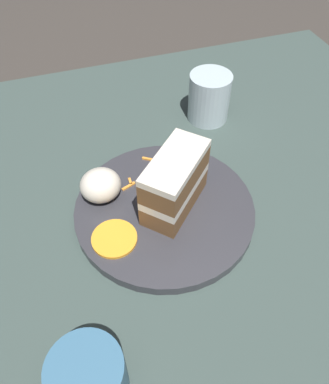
{
  "coord_description": "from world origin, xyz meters",
  "views": [
    {
      "loc": [
        -0.15,
        -0.3,
        0.5
      ],
      "look_at": [
        -0.04,
        0.04,
        0.09
      ],
      "focal_mm": 35.0,
      "sensor_mm": 36.0,
      "label": 1
    }
  ],
  "objects_px": {
    "orange_garnish": "(115,240)",
    "drinking_glass": "(209,100)",
    "cream_dollop": "(101,185)",
    "cake_slice": "(175,183)",
    "plate": "(164,210)",
    "coffee_mug": "(89,378)"
  },
  "relations": [
    {
      "from": "orange_garnish",
      "to": "drinking_glass",
      "type": "height_order",
      "value": "drinking_glass"
    },
    {
      "from": "plate",
      "to": "orange_garnish",
      "type": "bearing_deg",
      "value": -156.59
    },
    {
      "from": "plate",
      "to": "coffee_mug",
      "type": "height_order",
      "value": "coffee_mug"
    },
    {
      "from": "cream_dollop",
      "to": "orange_garnish",
      "type": "relative_size",
      "value": 0.96
    },
    {
      "from": "cake_slice",
      "to": "orange_garnish",
      "type": "relative_size",
      "value": 1.9
    },
    {
      "from": "cream_dollop",
      "to": "drinking_glass",
      "type": "relative_size",
      "value": 0.68
    },
    {
      "from": "cream_dollop",
      "to": "orange_garnish",
      "type": "height_order",
      "value": "cream_dollop"
    },
    {
      "from": "drinking_glass",
      "to": "cream_dollop",
      "type": "bearing_deg",
      "value": -147.55
    },
    {
      "from": "cream_dollop",
      "to": "drinking_glass",
      "type": "bearing_deg",
      "value": 32.45
    },
    {
      "from": "plate",
      "to": "cream_dollop",
      "type": "bearing_deg",
      "value": 150.53
    },
    {
      "from": "cream_dollop",
      "to": "plate",
      "type": "bearing_deg",
      "value": -29.47
    },
    {
      "from": "cream_dollop",
      "to": "cake_slice",
      "type": "bearing_deg",
      "value": -25.33
    },
    {
      "from": "plate",
      "to": "coffee_mug",
      "type": "relative_size",
      "value": 3.44
    },
    {
      "from": "orange_garnish",
      "to": "drinking_glass",
      "type": "relative_size",
      "value": 0.71
    },
    {
      "from": "cream_dollop",
      "to": "drinking_glass",
      "type": "distance_m",
      "value": 0.28
    },
    {
      "from": "cake_slice",
      "to": "cream_dollop",
      "type": "relative_size",
      "value": 1.98
    },
    {
      "from": "coffee_mug",
      "to": "cream_dollop",
      "type": "bearing_deg",
      "value": 75.44
    },
    {
      "from": "plate",
      "to": "orange_garnish",
      "type": "height_order",
      "value": "orange_garnish"
    },
    {
      "from": "cream_dollop",
      "to": "drinking_glass",
      "type": "height_order",
      "value": "drinking_glass"
    },
    {
      "from": "cake_slice",
      "to": "cream_dollop",
      "type": "xyz_separation_m",
      "value": [
        -0.1,
        0.05,
        -0.02
      ]
    },
    {
      "from": "cake_slice",
      "to": "coffee_mug",
      "type": "height_order",
      "value": "cake_slice"
    },
    {
      "from": "cream_dollop",
      "to": "coffee_mug",
      "type": "relative_size",
      "value": 0.78
    }
  ]
}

